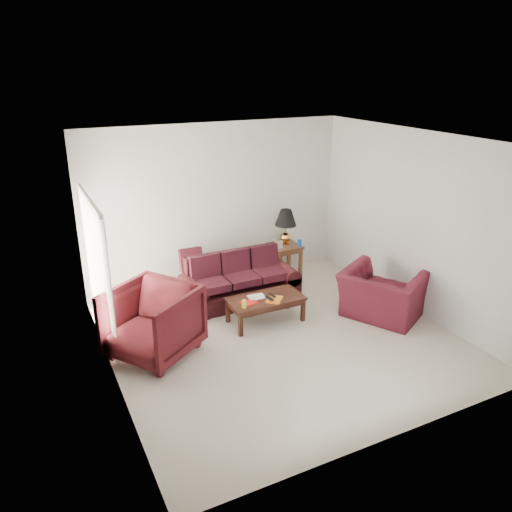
{
  "coord_description": "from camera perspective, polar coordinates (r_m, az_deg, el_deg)",
  "views": [
    {
      "loc": [
        -3.31,
        -5.88,
        3.94
      ],
      "look_at": [
        0.0,
        0.85,
        1.05
      ],
      "focal_mm": 35.0,
      "sensor_mm": 36.0,
      "label": 1
    }
  ],
  "objects": [
    {
      "name": "table_lamp",
      "position": [
        9.77,
        3.4,
        3.32
      ],
      "size": [
        0.5,
        0.5,
        0.7
      ],
      "primitive_type": null,
      "rotation": [
        0.0,
        0.0,
        -0.21
      ],
      "color": "gold",
      "rests_on": "end_table"
    },
    {
      "name": "floor_lamp",
      "position": [
        8.58,
        -17.28,
        -1.77
      ],
      "size": [
        0.29,
        0.29,
        1.5
      ],
      "primitive_type": null,
      "rotation": [
        0.0,
        0.0,
        0.19
      ],
      "color": "white",
      "rests_on": "ground"
    },
    {
      "name": "armchair_left",
      "position": [
        7.29,
        -11.76,
        -7.41
      ],
      "size": [
        1.57,
        1.56,
        1.04
      ],
      "primitive_type": "imported",
      "rotation": [
        0.0,
        0.0,
        -0.96
      ],
      "color": "#3E0E12",
      "rests_on": "ground"
    },
    {
      "name": "end_table",
      "position": [
        9.93,
        3.28,
        -0.4
      ],
      "size": [
        0.62,
        0.62,
        0.62
      ],
      "primitive_type": null,
      "rotation": [
        0.0,
        0.0,
        -0.09
      ],
      "color": "brown",
      "rests_on": "ground"
    },
    {
      "name": "magazine_red",
      "position": [
        7.88,
        -0.84,
        -5.36
      ],
      "size": [
        0.28,
        0.22,
        0.02
      ],
      "primitive_type": "cube",
      "rotation": [
        0.0,
        0.0,
        0.1
      ],
      "color": "red",
      "rests_on": "coffee_table"
    },
    {
      "name": "armchair_right",
      "position": [
        8.49,
        14.2,
        -4.26
      ],
      "size": [
        1.53,
        1.6,
        0.8
      ],
      "primitive_type": "imported",
      "rotation": [
        0.0,
        0.0,
        2.07
      ],
      "color": "#46101C",
      "rests_on": "ground"
    },
    {
      "name": "picture_frame",
      "position": [
        9.85,
        2.18,
        1.86
      ],
      "size": [
        0.19,
        0.2,
        0.05
      ],
      "primitive_type": "cube",
      "rotation": [
        1.36,
        0.0,
        0.4
      ],
      "color": "#B4B5B8",
      "rests_on": "end_table"
    },
    {
      "name": "floor",
      "position": [
        7.81,
        2.79,
        -9.23
      ],
      "size": [
        5.0,
        5.0,
        0.0
      ],
      "primitive_type": "plane",
      "color": "beige",
      "rests_on": "ground"
    },
    {
      "name": "blue_canister",
      "position": [
        9.75,
        4.98,
        1.52
      ],
      "size": [
        0.1,
        0.1,
        0.14
      ],
      "primitive_type": "cylinder",
      "rotation": [
        0.0,
        0.0,
        -0.09
      ],
      "color": "#174599",
      "rests_on": "end_table"
    },
    {
      "name": "magazine_white",
      "position": [
        8.07,
        0.06,
        -4.69
      ],
      "size": [
        0.28,
        0.22,
        0.02
      ],
      "primitive_type": "cube",
      "rotation": [
        0.0,
        0.0,
        -0.07
      ],
      "color": "white",
      "rests_on": "coffee_table"
    },
    {
      "name": "remote_b",
      "position": [
        8.07,
        1.9,
        -4.52
      ],
      "size": [
        0.05,
        0.15,
        0.02
      ],
      "primitive_type": "cube",
      "rotation": [
        0.0,
        0.0,
        0.07
      ],
      "color": "black",
      "rests_on": "coffee_table"
    },
    {
      "name": "clock",
      "position": [
        9.63,
        2.63,
        1.31
      ],
      "size": [
        0.15,
        0.09,
        0.14
      ],
      "primitive_type": "cube",
      "rotation": [
        0.0,
        0.0,
        -0.29
      ],
      "color": "silver",
      "rests_on": "end_table"
    },
    {
      "name": "throw_pillow",
      "position": [
        9.0,
        -7.43,
        -0.37
      ],
      "size": [
        0.42,
        0.22,
        0.42
      ],
      "primitive_type": "cube",
      "rotation": [
        -0.21,
        0.0,
        -0.05
      ],
      "color": "black",
      "rests_on": "sofa"
    },
    {
      "name": "sofa",
      "position": [
        8.75,
        -1.88,
        -2.68
      ],
      "size": [
        2.07,
        0.94,
        0.84
      ],
      "primitive_type": null,
      "rotation": [
        0.0,
        0.0,
        0.03
      ],
      "color": "black",
      "rests_on": "ground"
    },
    {
      "name": "magazine_orange",
      "position": [
        7.98,
        2.11,
        -4.99
      ],
      "size": [
        0.36,
        0.37,
        0.02
      ],
      "primitive_type": "cube",
      "rotation": [
        0.0,
        0.0,
        0.82
      ],
      "color": "#CB6617",
      "rests_on": "coffee_table"
    },
    {
      "name": "coffee_table",
      "position": [
        8.15,
        1.09,
        -6.14
      ],
      "size": [
        1.29,
        0.76,
        0.43
      ],
      "primitive_type": null,
      "rotation": [
        0.0,
        0.0,
        0.13
      ],
      "color": "black",
      "rests_on": "ground"
    },
    {
      "name": "blinds",
      "position": [
        7.78,
        -17.74,
        -1.55
      ],
      "size": [
        0.1,
        2.0,
        2.16
      ],
      "primitive_type": "cube",
      "color": "silver",
      "rests_on": "ground"
    },
    {
      "name": "yellow_glass",
      "position": [
        7.72,
        -1.36,
        -5.5
      ],
      "size": [
        0.09,
        0.09,
        0.12
      ],
      "primitive_type": "cylinder",
      "rotation": [
        0.0,
        0.0,
        0.22
      ],
      "color": "yellow",
      "rests_on": "coffee_table"
    },
    {
      "name": "remote_a",
      "position": [
        7.97,
        1.54,
        -4.85
      ],
      "size": [
        0.07,
        0.19,
        0.02
      ],
      "primitive_type": "cube",
      "rotation": [
        0.0,
        0.0,
        0.1
      ],
      "color": "black",
      "rests_on": "coffee_table"
    }
  ]
}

